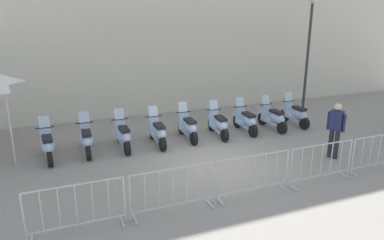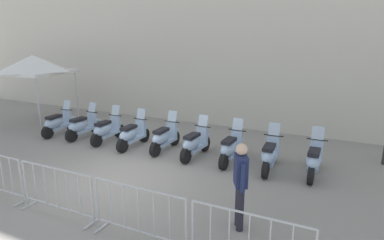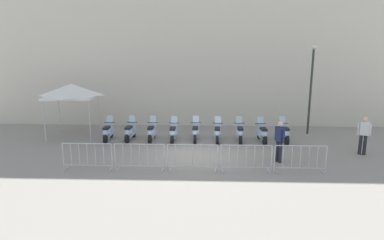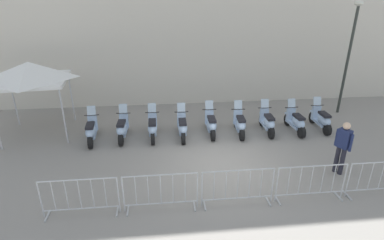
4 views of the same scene
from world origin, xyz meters
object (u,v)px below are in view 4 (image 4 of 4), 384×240
at_px(barrier_segment_3, 311,183).
at_px(canopy_tent, 30,72).
at_px(motorcycle_1, 122,128).
at_px(motorcycle_3, 182,127).
at_px(motorcycle_2, 153,127).
at_px(officer_near_row_end, 343,145).
at_px(motorcycle_7, 296,122).
at_px(motorcycle_6, 268,122).
at_px(barrier_segment_2, 238,188).
at_px(barrier_segment_1, 161,192).
at_px(motorcycle_0, 91,131).
at_px(motorcycle_5, 240,124).
at_px(motorcycle_8, 321,119).
at_px(barrier_segment_0, 80,198).
at_px(street_lamp, 350,47).
at_px(barrier_segment_4, 381,178).

xyz_separation_m(barrier_segment_3, canopy_tent, (-8.09, 6.22, 1.99)).
distance_m(motorcycle_1, motorcycle_3, 2.30).
relative_size(motorcycle_2, officer_near_row_end, 1.00).
xyz_separation_m(motorcycle_3, motorcycle_7, (4.57, -0.53, 0.00)).
relative_size(motorcycle_1, canopy_tent, 0.59).
height_order(motorcycle_6, barrier_segment_2, motorcycle_6).
bearing_deg(motorcycle_6, barrier_segment_3, -100.58).
xyz_separation_m(barrier_segment_1, officer_near_row_end, (5.66, 0.49, 0.46)).
bearing_deg(motorcycle_7, motorcycle_1, 172.40).
height_order(motorcycle_0, canopy_tent, canopy_tent).
xyz_separation_m(motorcycle_5, barrier_segment_3, (0.36, -4.33, 0.07)).
bearing_deg(motorcycle_6, motorcycle_0, 173.78).
xyz_separation_m(motorcycle_7, barrier_segment_3, (-1.93, -4.03, 0.07)).
xyz_separation_m(motorcycle_8, officer_near_row_end, (-1.44, -3.02, 0.53)).
height_order(motorcycle_5, barrier_segment_1, motorcycle_5).
distance_m(motorcycle_7, officer_near_row_end, 3.10).
relative_size(barrier_segment_1, officer_near_row_end, 1.11).
bearing_deg(barrier_segment_1, barrier_segment_0, 173.01).
distance_m(motorcycle_5, barrier_segment_1, 5.31).
height_order(barrier_segment_0, barrier_segment_1, same).
bearing_deg(street_lamp, motorcycle_7, -153.98).
relative_size(barrier_segment_2, officer_near_row_end, 1.11).
distance_m(motorcycle_5, street_lamp, 6.15).
relative_size(barrier_segment_1, street_lamp, 0.39).
relative_size(motorcycle_2, barrier_segment_3, 0.90).
distance_m(motorcycle_2, street_lamp, 9.26).
distance_m(motorcycle_3, motorcycle_7, 4.60).
height_order(motorcycle_3, barrier_segment_0, motorcycle_3).
bearing_deg(barrier_segment_2, barrier_segment_3, -6.99).
bearing_deg(motorcycle_8, canopy_tent, 168.81).
height_order(motorcycle_2, canopy_tent, canopy_tent).
relative_size(motorcycle_5, motorcycle_7, 0.99).
distance_m(barrier_segment_4, street_lamp, 7.05).
bearing_deg(barrier_segment_4, barrier_segment_1, 173.01).
distance_m(motorcycle_8, barrier_segment_2, 6.33).
height_order(motorcycle_0, officer_near_row_end, officer_near_row_end).
distance_m(motorcycle_3, motorcycle_8, 5.74).
bearing_deg(motorcycle_1, motorcycle_6, -7.00).
bearing_deg(motorcycle_5, canopy_tent, 166.31).
bearing_deg(officer_near_row_end, motorcycle_7, 84.66).
distance_m(barrier_segment_2, canopy_tent, 8.76).
xyz_separation_m(motorcycle_2, street_lamp, (8.85, 0.80, 2.60)).
distance_m(motorcycle_0, barrier_segment_3, 7.84).
relative_size(motorcycle_8, barrier_segment_2, 0.90).
xyz_separation_m(motorcycle_7, motorcycle_8, (1.15, -0.02, 0.00)).
xyz_separation_m(barrier_segment_1, barrier_segment_3, (4.02, -0.49, 0.00)).
relative_size(barrier_segment_2, barrier_segment_4, 1.00).
relative_size(motorcycle_5, barrier_segment_4, 0.89).
height_order(motorcycle_7, barrier_segment_4, motorcycle_7).
bearing_deg(motorcycle_2, barrier_segment_0, -119.28).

